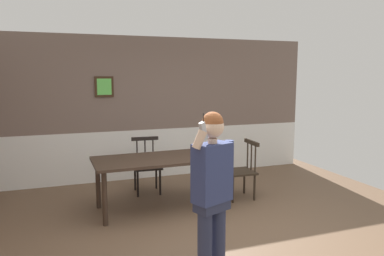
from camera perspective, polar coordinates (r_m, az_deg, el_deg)
ground_plane at (r=4.73m, az=3.90°, el=-16.58°), size 6.94×6.94×0.00m
room_back_partition at (r=7.16m, az=-5.69°, el=2.67°), size 6.31×0.17×2.69m
dining_table at (r=5.48m, az=-4.92°, el=-5.46°), size 1.95×0.94×0.78m
chair_near_window at (r=6.32m, az=-7.00°, el=-5.75°), size 0.50×0.50×0.92m
chair_by_doorway at (r=6.04m, az=7.63°, el=-6.48°), size 0.48×0.48×0.93m
person_figure at (r=3.54m, az=3.21°, el=-9.00°), size 0.49×0.33×1.65m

